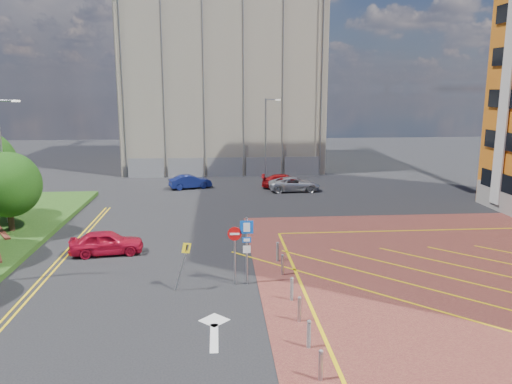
{
  "coord_description": "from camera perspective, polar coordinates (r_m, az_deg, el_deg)",
  "views": [
    {
      "loc": [
        -0.79,
        -20.78,
        8.89
      ],
      "look_at": [
        1.19,
        4.37,
        3.66
      ],
      "focal_mm": 35.0,
      "sensor_mm": 36.0,
      "label": 1
    }
  ],
  "objects": [
    {
      "name": "ground",
      "position": [
        22.61,
        -2.19,
        -11.46
      ],
      "size": [
        140.0,
        140.0,
        0.0
      ],
      "primitive_type": "plane",
      "color": "black",
      "rests_on": "ground"
    },
    {
      "name": "sign_cluster",
      "position": [
        22.87,
        -1.58,
        -5.96
      ],
      "size": [
        1.17,
        0.12,
        3.2
      ],
      "color": "#9EA0A8",
      "rests_on": "ground"
    },
    {
      "name": "car_red_left",
      "position": [
        28.58,
        -16.71,
        -5.53
      ],
      "size": [
        4.09,
        2.07,
        1.33
      ],
      "primitive_type": "imported",
      "rotation": [
        0.0,
        0.0,
        1.7
      ],
      "color": "red",
      "rests_on": "ground"
    },
    {
      "name": "car_silver_back",
      "position": [
        44.25,
        4.38,
        0.91
      ],
      "size": [
        4.6,
        2.26,
        1.25
      ],
      "primitive_type": "imported",
      "rotation": [
        0.0,
        0.0,
        1.61
      ],
      "color": "silver",
      "rests_on": "ground"
    },
    {
      "name": "construction_building",
      "position": [
        60.82,
        -3.87,
        13.67
      ],
      "size": [
        21.2,
        19.2,
        22.0
      ],
      "primitive_type": "cube",
      "color": "gray",
      "rests_on": "ground"
    },
    {
      "name": "tree_c",
      "position": [
        33.78,
        -26.53,
        0.75
      ],
      "size": [
        4.0,
        4.0,
        4.9
      ],
      "color": "#3D2B1C",
      "rests_on": "grass_bed"
    },
    {
      "name": "car_blue_back",
      "position": [
        45.69,
        -7.53,
        1.18
      ],
      "size": [
        4.01,
        2.39,
        1.25
      ],
      "primitive_type": "imported",
      "rotation": [
        0.0,
        0.0,
        1.87
      ],
      "color": "navy",
      "rests_on": "ground"
    },
    {
      "name": "bollard_row",
      "position": [
        21.11,
        4.38,
        -11.84
      ],
      "size": [
        0.14,
        11.14,
        0.9
      ],
      "color": "#9EA0A8",
      "rests_on": "forecourt"
    },
    {
      "name": "warning_sign",
      "position": [
        22.57,
        -8.28,
        -7.73
      ],
      "size": [
        0.78,
        0.42,
        2.25
      ],
      "color": "#9EA0A8",
      "rests_on": "ground"
    },
    {
      "name": "construction_fence",
      "position": [
        51.42,
        -2.46,
        2.87
      ],
      "size": [
        21.6,
        0.06,
        2.0
      ],
      "primitive_type": "cube",
      "color": "gray",
      "rests_on": "ground"
    },
    {
      "name": "car_red_back",
      "position": [
        45.42,
        3.36,
        1.2
      ],
      "size": [
        4.48,
        2.25,
        1.25
      ],
      "primitive_type": "imported",
      "rotation": [
        0.0,
        0.0,
        1.45
      ],
      "color": "#B20F12",
      "rests_on": "ground"
    },
    {
      "name": "lamp_left_far",
      "position": [
        35.75,
        -26.94,
        3.64
      ],
      "size": [
        1.53,
        0.16,
        8.0
      ],
      "color": "#9EA0A8",
      "rests_on": "grass_bed"
    },
    {
      "name": "lamp_back",
      "position": [
        49.23,
        1.2,
        6.42
      ],
      "size": [
        1.53,
        0.16,
        8.0
      ],
      "color": "#9EA0A8",
      "rests_on": "ground"
    }
  ]
}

